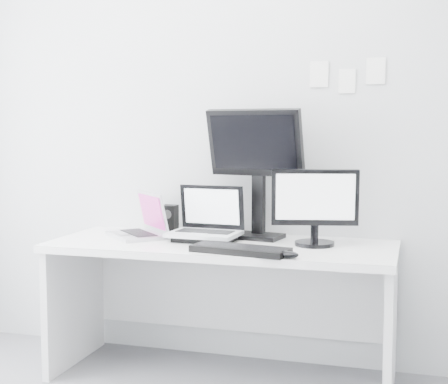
{
  "coord_description": "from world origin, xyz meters",
  "views": [
    {
      "loc": [
        0.98,
        -2.03,
        1.33
      ],
      "look_at": [
        0.02,
        1.23,
        1.0
      ],
      "focal_mm": 53.04,
      "sensor_mm": 36.0,
      "label": 1
    }
  ],
  "objects": [
    {
      "name": "wall_note_1",
      "position": [
        0.6,
        1.59,
        1.58
      ],
      "size": [
        0.09,
        0.0,
        0.13
      ],
      "primitive_type": "cube",
      "color": "white",
      "rests_on": "back_wall"
    },
    {
      "name": "rear_monitor",
      "position": [
        0.14,
        1.44,
        1.09
      ],
      "size": [
        0.55,
        0.28,
        0.72
      ],
      "primitive_type": "cube",
      "rotation": [
        0.0,
        0.0,
        -0.17
      ],
      "color": "black",
      "rests_on": "desk"
    },
    {
      "name": "dell_laptop",
      "position": [
        -0.1,
        1.27,
        0.88
      ],
      "size": [
        0.38,
        0.3,
        0.3
      ],
      "primitive_type": "cube",
      "rotation": [
        0.0,
        0.0,
        -0.06
      ],
      "color": "silver",
      "rests_on": "desk"
    },
    {
      "name": "desk",
      "position": [
        0.0,
        1.25,
        0.36
      ],
      "size": [
        1.8,
        0.7,
        0.73
      ],
      "primitive_type": "cube",
      "color": "white",
      "rests_on": "ground"
    },
    {
      "name": "keyboard",
      "position": [
        0.17,
        1.0,
        0.75
      ],
      "size": [
        0.5,
        0.25,
        0.03
      ],
      "primitive_type": "cube",
      "rotation": [
        0.0,
        0.0,
        -0.17
      ],
      "color": "black",
      "rests_on": "desk"
    },
    {
      "name": "mouse",
      "position": [
        0.41,
        0.94,
        0.75
      ],
      "size": [
        0.12,
        0.09,
        0.03
      ],
      "primitive_type": "ellipsoid",
      "rotation": [
        0.0,
        0.0,
        -0.23
      ],
      "color": "black",
      "rests_on": "desk"
    },
    {
      "name": "back_wall",
      "position": [
        0.0,
        1.6,
        1.35
      ],
      "size": [
        3.6,
        0.0,
        3.6
      ],
      "primitive_type": "plane",
      "rotation": [
        1.57,
        0.0,
        0.0
      ],
      "color": "silver",
      "rests_on": "ground"
    },
    {
      "name": "speaker",
      "position": [
        -0.38,
        1.48,
        0.81
      ],
      "size": [
        0.1,
        0.1,
        0.16
      ],
      "primitive_type": "cube",
      "rotation": [
        0.0,
        0.0,
        0.28
      ],
      "color": "black",
      "rests_on": "desk"
    },
    {
      "name": "samsung_monitor",
      "position": [
        0.48,
        1.31,
        0.93
      ],
      "size": [
        0.48,
        0.3,
        0.41
      ],
      "primitive_type": "cube",
      "rotation": [
        0.0,
        0.0,
        0.23
      ],
      "color": "black",
      "rests_on": "desk"
    },
    {
      "name": "wall_note_2",
      "position": [
        0.75,
        1.59,
        1.63
      ],
      "size": [
        0.1,
        0.0,
        0.14
      ],
      "primitive_type": "cube",
      "color": "white",
      "rests_on": "back_wall"
    },
    {
      "name": "wall_note_0",
      "position": [
        0.45,
        1.59,
        1.62
      ],
      "size": [
        0.1,
        0.0,
        0.14
      ],
      "primitive_type": "cube",
      "color": "white",
      "rests_on": "back_wall"
    },
    {
      "name": "macbook",
      "position": [
        -0.5,
        1.29,
        0.86
      ],
      "size": [
        0.43,
        0.43,
        0.26
      ],
      "primitive_type": "cube",
      "rotation": [
        0.0,
        0.0,
        -0.79
      ],
      "color": "#B6B5BA",
      "rests_on": "desk"
    }
  ]
}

